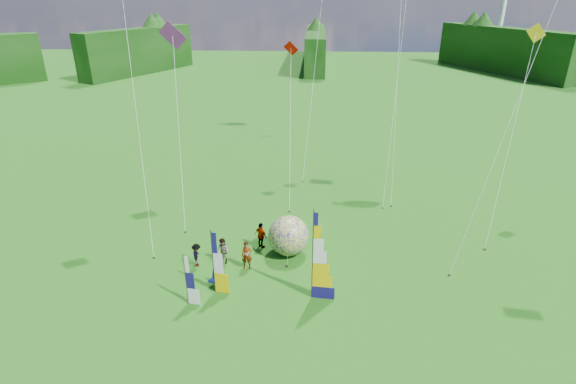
# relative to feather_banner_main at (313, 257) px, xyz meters

# --- Properties ---
(ground) EXTENTS (220.00, 220.00, 0.00)m
(ground) POSITION_rel_feather_banner_main_xyz_m (-0.42, -2.13, -2.63)
(ground) COLOR #1D5E0D
(ground) RESTS_ON ground
(treeline_ring) EXTENTS (210.00, 210.00, 8.00)m
(treeline_ring) POSITION_rel_feather_banner_main_xyz_m (-0.42, -2.13, 1.37)
(treeline_ring) COLOR #204C18
(treeline_ring) RESTS_ON ground
(feather_banner_main) EXTENTS (1.42, 0.22, 5.26)m
(feather_banner_main) POSITION_rel_feather_banner_main_xyz_m (0.00, 0.00, 0.00)
(feather_banner_main) COLOR #17105A
(feather_banner_main) RESTS_ON ground
(side_banner_left) EXTENTS (1.06, 0.28, 3.82)m
(side_banner_left) POSITION_rel_feather_banner_main_xyz_m (-5.40, 0.19, -0.72)
(side_banner_left) COLOR #EDBD00
(side_banner_left) RESTS_ON ground
(side_banner_far) EXTENTS (0.90, 0.25, 3.00)m
(side_banner_far) POSITION_rel_feather_banner_main_xyz_m (-6.65, -0.92, -1.13)
(side_banner_far) COLOR white
(side_banner_far) RESTS_ON ground
(bol_inflatable) EXTENTS (3.01, 3.01, 2.59)m
(bol_inflatable) POSITION_rel_feather_banner_main_xyz_m (-1.55, 4.46, -1.33)
(bol_inflatable) COLOR navy
(bol_inflatable) RESTS_ON ground
(spectator_a) EXTENTS (0.71, 0.51, 1.80)m
(spectator_a) POSITION_rel_feather_banner_main_xyz_m (-3.95, 2.62, -1.73)
(spectator_a) COLOR #66594C
(spectator_a) RESTS_ON ground
(spectator_b) EXTENTS (0.90, 0.81, 1.69)m
(spectator_b) POSITION_rel_feather_banner_main_xyz_m (-5.50, 3.10, -1.79)
(spectator_b) COLOR #66594C
(spectator_b) RESTS_ON ground
(spectator_c) EXTENTS (0.48, 1.00, 1.49)m
(spectator_c) POSITION_rel_feather_banner_main_xyz_m (-7.05, 2.72, -1.88)
(spectator_c) COLOR #66594C
(spectator_c) RESTS_ON ground
(spectator_d) EXTENTS (1.07, 1.02, 1.79)m
(spectator_d) POSITION_rel_feather_banner_main_xyz_m (-3.37, 5.06, -1.73)
(spectator_d) COLOR #66594C
(spectator_d) RESTS_ON ground
(camp_chair) EXTENTS (0.74, 0.74, 0.96)m
(camp_chair) POSITION_rel_feather_banner_main_xyz_m (-5.55, 0.66, -2.15)
(camp_chair) COLOR #010B49
(camp_chair) RESTS_ON ground
(kite_whale) EXTENTS (5.89, 14.59, 24.17)m
(kite_whale) POSITION_rel_feather_banner_main_xyz_m (6.41, 17.31, 9.46)
(kite_whale) COLOR black
(kite_whale) RESTS_ON ground
(kite_rainbow_delta) EXTENTS (6.48, 12.27, 14.12)m
(kite_rainbow_delta) POSITION_rel_feather_banner_main_xyz_m (-9.95, 10.86, 4.43)
(kite_rainbow_delta) COLOR #FE002B
(kite_rainbow_delta) RESTS_ON ground
(kite_parafoil) EXTENTS (11.15, 10.89, 19.14)m
(kite_parafoil) POSITION_rel_feather_banner_main_xyz_m (10.82, 5.07, 6.94)
(kite_parafoil) COLOR red
(kite_parafoil) RESTS_ON ground
(small_kite_red) EXTENTS (3.81, 10.87, 12.04)m
(small_kite_red) POSITION_rel_feather_banner_main_xyz_m (-2.03, 14.61, 3.39)
(small_kite_red) COLOR #CE0B00
(small_kite_red) RESTS_ON ground
(small_kite_orange) EXTENTS (7.52, 12.10, 18.73)m
(small_kite_orange) POSITION_rel_feather_banner_main_xyz_m (6.29, 15.91, 6.74)
(small_kite_orange) COLOR orange
(small_kite_orange) RESTS_ON ground
(small_kite_yellow) EXTENTS (6.90, 10.94, 13.89)m
(small_kite_yellow) POSITION_rel_feather_banner_main_xyz_m (13.20, 9.79, 4.32)
(small_kite_yellow) COLOR yellow
(small_kite_yellow) RESTS_ON ground
(small_kite_pink) EXTENTS (5.59, 9.80, 17.41)m
(small_kite_pink) POSITION_rel_feather_banner_main_xyz_m (-11.23, 6.73, 6.07)
(small_kite_pink) COLOR #DF4B91
(small_kite_pink) RESTS_ON ground
(small_kite_green) EXTENTS (8.14, 11.77, 21.33)m
(small_kite_green) POSITION_rel_feather_banner_main_xyz_m (-0.13, 20.65, 8.03)
(small_kite_green) COLOR green
(small_kite_green) RESTS_ON ground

